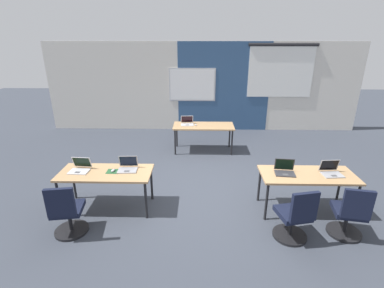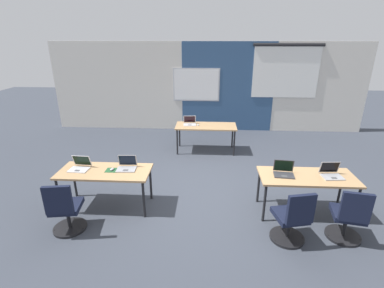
# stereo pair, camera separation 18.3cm
# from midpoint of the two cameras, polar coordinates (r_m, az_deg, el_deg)

# --- Properties ---
(ground_plane) EXTENTS (24.00, 24.00, 0.00)m
(ground_plane) POSITION_cam_midpoint_polar(r_m,az_deg,el_deg) (5.77, 3.37, -9.61)
(ground_plane) COLOR #383D47
(back_wall_assembly) EXTENTS (10.00, 0.27, 2.80)m
(back_wall_assembly) POSITION_cam_midpoint_polar(r_m,az_deg,el_deg) (9.29, 3.89, 11.46)
(back_wall_assembly) COLOR silver
(back_wall_assembly) RESTS_ON ground
(desk_near_left) EXTENTS (1.60, 0.70, 0.72)m
(desk_near_left) POSITION_cam_midpoint_polar(r_m,az_deg,el_deg) (5.21, -16.21, -5.77)
(desk_near_left) COLOR tan
(desk_near_left) RESTS_ON ground
(desk_near_right) EXTENTS (1.60, 0.70, 0.72)m
(desk_near_right) POSITION_cam_midpoint_polar(r_m,az_deg,el_deg) (5.24, 23.15, -6.53)
(desk_near_right) COLOR tan
(desk_near_right) RESTS_ON ground
(desk_far_center) EXTENTS (1.60, 0.70, 0.72)m
(desk_far_center) POSITION_cam_midpoint_polar(r_m,az_deg,el_deg) (7.52, 3.53, 3.32)
(desk_far_center) COLOR tan
(desk_far_center) RESTS_ON ground
(laptop_near_left_end) EXTENTS (0.35, 0.32, 0.23)m
(laptop_near_left_end) POSITION_cam_midpoint_polar(r_m,az_deg,el_deg) (5.36, -20.82, -4.27)
(laptop_near_left_end) COLOR silver
(laptop_near_left_end) RESTS_ON desk_near_left
(chair_near_left_end) EXTENTS (0.52, 0.57, 0.92)m
(chair_near_left_end) POSITION_cam_midpoint_polar(r_m,az_deg,el_deg) (4.89, -23.22, -12.42)
(chair_near_left_end) COLOR black
(chair_near_left_end) RESTS_ON ground
(laptop_near_right_inner) EXTENTS (0.36, 0.30, 0.24)m
(laptop_near_right_inner) POSITION_cam_midpoint_polar(r_m,az_deg,el_deg) (5.10, 19.03, -5.33)
(laptop_near_right_inner) COLOR #333338
(laptop_near_right_inner) RESTS_ON desk_near_right
(chair_near_right_inner) EXTENTS (0.52, 0.58, 0.92)m
(chair_near_right_inner) POSITION_cam_midpoint_polar(r_m,az_deg,el_deg) (4.59, 20.63, -14.31)
(chair_near_right_inner) COLOR black
(chair_near_right_inner) RESTS_ON ground
(laptop_near_left_inner) EXTENTS (0.34, 0.30, 0.23)m
(laptop_near_left_inner) POSITION_cam_midpoint_polar(r_m,az_deg,el_deg) (5.14, -12.06, -4.39)
(laptop_near_left_inner) COLOR #9E9EA3
(laptop_near_left_inner) RESTS_ON desk_near_left
(mousepad_near_left_inner) EXTENTS (0.22, 0.19, 0.00)m
(mousepad_near_left_inner) POSITION_cam_midpoint_polar(r_m,az_deg,el_deg) (5.16, -14.86, -5.14)
(mousepad_near_left_inner) COLOR #23512D
(mousepad_near_left_inner) RESTS_ON desk_near_left
(mouse_near_left_inner) EXTENTS (0.08, 0.11, 0.03)m
(mouse_near_left_inner) POSITION_cam_midpoint_polar(r_m,az_deg,el_deg) (5.15, -14.88, -4.95)
(mouse_near_left_inner) COLOR #B2B2B7
(mouse_near_left_inner) RESTS_ON mousepad_near_left_inner
(laptop_near_right_end) EXTENTS (0.35, 0.32, 0.23)m
(laptop_near_right_end) POSITION_cam_midpoint_polar(r_m,az_deg,el_deg) (5.35, 27.23, -5.34)
(laptop_near_right_end) COLOR #9E9EA3
(laptop_near_right_end) RESTS_ON desk_near_right
(chair_near_right_end) EXTENTS (0.52, 0.57, 0.92)m
(chair_near_right_end) POSITION_cam_midpoint_polar(r_m,az_deg,el_deg) (4.98, 29.97, -13.00)
(chair_near_right_end) COLOR black
(chair_near_right_end) RESTS_ON ground
(laptop_far_left) EXTENTS (0.36, 0.34, 0.22)m
(laptop_far_left) POSITION_cam_midpoint_polar(r_m,az_deg,el_deg) (7.56, 0.23, 4.32)
(laptop_far_left) COLOR silver
(laptop_far_left) RESTS_ON desk_far_center
(mouse_far_left) EXTENTS (0.08, 0.11, 0.03)m
(mouse_far_left) POSITION_cam_midpoint_polar(r_m,az_deg,el_deg) (7.48, 1.94, 3.86)
(mouse_far_left) COLOR #B2B2B7
(mouse_far_left) RESTS_ON desk_far_center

